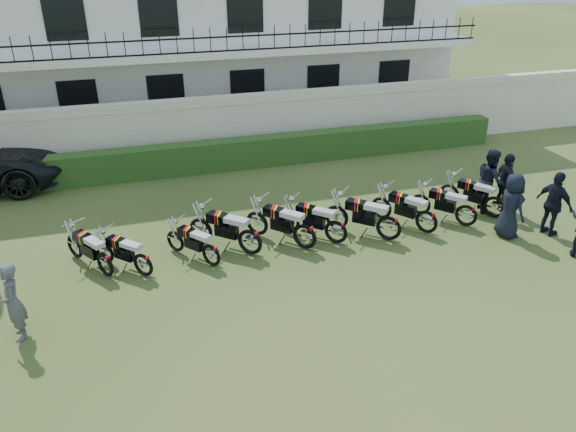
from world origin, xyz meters
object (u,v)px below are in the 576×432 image
(motorcycle_9, at_px, (495,202))
(motorcycle_0, at_px, (104,259))
(motorcycle_1, at_px, (143,260))
(motorcycle_7, at_px, (427,216))
(inspector, at_px, (13,302))
(motorcycle_6, at_px, (389,222))
(motorcycle_2, at_px, (211,250))
(motorcycle_4, at_px, (305,231))
(officer_4, at_px, (490,180))
(officer_3, at_px, (511,206))
(motorcycle_5, at_px, (336,226))
(officer_2, at_px, (554,204))
(officer_5, at_px, (505,182))
(motorcycle_8, at_px, (467,210))
(motorcycle_3, at_px, (250,236))

(motorcycle_9, bearing_deg, motorcycle_0, 146.04)
(motorcycle_1, distance_m, motorcycle_7, 7.30)
(motorcycle_7, relative_size, inspector, 1.04)
(motorcycle_1, distance_m, motorcycle_6, 6.17)
(motorcycle_2, distance_m, motorcycle_4, 2.39)
(motorcycle_9, distance_m, officer_4, 0.72)
(motorcycle_1, height_order, officer_3, officer_3)
(motorcycle_5, distance_m, officer_2, 5.71)
(motorcycle_2, relative_size, inspector, 0.88)
(inspector, xyz_separation_m, officer_2, (12.88, 0.64, 0.06))
(motorcycle_0, xyz_separation_m, officer_4, (10.55, 0.64, 0.43))
(officer_5, bearing_deg, motorcycle_7, 113.90)
(motorcycle_4, distance_m, motorcycle_8, 4.57)
(motorcycle_2, distance_m, motorcycle_9, 8.00)
(motorcycle_6, height_order, officer_4, officer_4)
(motorcycle_4, distance_m, motorcycle_5, 0.85)
(motorcycle_7, distance_m, motorcycle_9, 2.29)
(motorcycle_1, xyz_separation_m, motorcycle_7, (7.30, 0.03, 0.05))
(motorcycle_2, xyz_separation_m, officer_3, (7.70, -0.68, 0.43))
(motorcycle_9, height_order, officer_2, officer_2)
(motorcycle_5, bearing_deg, officer_5, -40.08)
(motorcycle_1, height_order, inspector, inspector)
(inspector, relative_size, officer_5, 0.96)
(motorcycle_8, height_order, inspector, inspector)
(motorcycle_6, relative_size, officer_2, 0.92)
(motorcycle_4, xyz_separation_m, officer_2, (6.44, -1.07, 0.35))
(motorcycle_1, height_order, motorcycle_5, motorcycle_5)
(inspector, bearing_deg, motorcycle_0, 127.18)
(motorcycle_7, height_order, officer_5, officer_5)
(motorcycle_7, xyz_separation_m, officer_3, (1.98, -0.71, 0.37))
(motorcycle_5, bearing_deg, motorcycle_6, -55.78)
(motorcycle_0, height_order, motorcycle_1, motorcycle_0)
(motorcycle_8, bearing_deg, motorcycle_1, 140.20)
(motorcycle_2, bearing_deg, motorcycle_9, -36.12)
(officer_2, bearing_deg, motorcycle_6, 64.08)
(motorcycle_8, bearing_deg, motorcycle_0, 138.68)
(motorcycle_6, xyz_separation_m, officer_3, (3.11, -0.63, 0.34))
(motorcycle_5, relative_size, officer_3, 0.85)
(officer_4, bearing_deg, officer_2, -140.14)
(motorcycle_2, distance_m, motorcycle_6, 4.59)
(motorcycle_0, bearing_deg, motorcycle_3, -32.74)
(motorcycle_4, height_order, motorcycle_8, motorcycle_4)
(motorcycle_6, bearing_deg, motorcycle_7, -43.09)
(motorcycle_0, relative_size, motorcycle_1, 1.22)
(motorcycle_3, height_order, inspector, inspector)
(motorcycle_0, distance_m, motorcycle_8, 9.38)
(motorcycle_4, xyz_separation_m, officer_5, (6.16, 0.57, 0.33))
(inspector, bearing_deg, motorcycle_6, 89.34)
(motorcycle_4, distance_m, officer_4, 5.81)
(motorcycle_7, xyz_separation_m, officer_2, (3.10, -0.95, 0.37))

